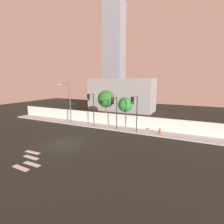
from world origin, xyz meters
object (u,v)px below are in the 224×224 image
Objects in this scene: street_lamp_curbside at (68,100)px; fire_hydrant at (160,131)px; traffic_light_left at (91,103)px; traffic_light_center at (134,107)px; traffic_light_right at (114,106)px; roadside_tree_leftmost at (106,99)px; roadside_tree_midleft at (125,105)px.

fire_hydrant is at bearing 1.31° from street_lamp_curbside.
traffic_light_left reaches higher than traffic_light_center.
traffic_light_right is 6.07× the size of fire_hydrant.
fire_hydrant is (9.96, 0.86, -3.22)m from traffic_light_left.
traffic_light_center is 0.89× the size of roadside_tree_leftmost.
traffic_light_left is 1.07× the size of traffic_light_right.
traffic_light_right is at bearing -0.64° from traffic_light_left.
traffic_light_right is at bearing -47.66° from roadside_tree_leftmost.
roadside_tree_leftmost is at bearing 77.27° from traffic_light_left.
traffic_light_left is 1.02× the size of traffic_light_center.
roadside_tree_leftmost reaches higher than traffic_light_center.
fire_hydrant is (6.11, 0.90, -2.99)m from traffic_light_right.
traffic_light_left is at bearing 178.74° from traffic_light_center.
traffic_light_left is 5.33m from roadside_tree_midleft.
roadside_tree_leftmost is (5.40, 2.83, 0.09)m from street_lamp_curbside.
fire_hydrant is (3.18, 1.01, -3.16)m from traffic_light_center.
traffic_light_right is at bearing -171.62° from fire_hydrant.
street_lamp_curbside is at bearing 173.57° from traffic_light_left.
traffic_light_center is 11.44m from street_lamp_curbside.
traffic_light_center is at bearing -162.44° from fire_hydrant.
roadside_tree_midleft is (3.36, 0.00, -0.74)m from roadside_tree_leftmost.
fire_hydrant is at bearing 8.38° from traffic_light_right.
roadside_tree_midleft is at bearing 0.00° from roadside_tree_leftmost.
traffic_light_left reaches higher than roadside_tree_midleft.
roadside_tree_leftmost reaches higher than traffic_light_left.
traffic_light_left is 0.77× the size of street_lamp_curbside.
fire_hydrant is at bearing -23.15° from roadside_tree_midleft.
traffic_light_right is (3.85, -0.04, -0.23)m from traffic_light_left.
roadside_tree_midleft is at bearing 17.90° from street_lamp_curbside.
street_lamp_curbside reaches higher than roadside_tree_leftmost.
roadside_tree_midleft is at bearing 156.85° from fire_hydrant.
roadside_tree_leftmost is (-9.20, 2.50, 3.56)m from fire_hydrant.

